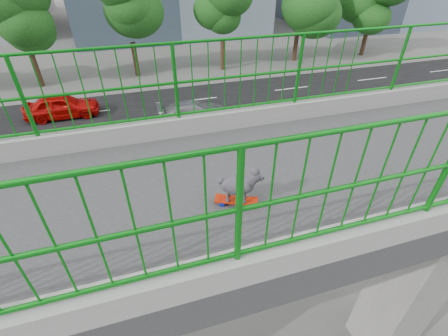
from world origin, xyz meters
TOP-DOWN VIEW (x-y plane):
  - road at (-13.00, 0.00)m, footprint 18.00×90.00m
  - street_trees at (-26.03, 1.06)m, footprint 5.30×60.40m
  - skateboard at (0.45, 4.32)m, footprint 0.34×0.51m
  - poodle at (0.46, 4.35)m, footprint 0.33×0.48m
  - car_3 at (-15.60, 6.92)m, footprint 1.88×4.63m
  - car_4 at (-18.80, -1.46)m, footprint 1.89×4.70m
  - car_5 at (-6.00, 16.23)m, footprint 1.45×4.14m
  - car_6 at (-9.20, -0.67)m, footprint 2.67×5.79m

SIDE VIEW (x-z plane):
  - road at x=-13.00m, z-range 0.00..0.02m
  - car_3 at x=-15.60m, z-range 0.00..1.34m
  - car_5 at x=-6.00m, z-range 0.00..1.37m
  - car_4 at x=-18.80m, z-range 0.00..1.60m
  - car_6 at x=-9.20m, z-range 0.00..1.61m
  - street_trees at x=-26.03m, z-range 1.09..8.35m
  - skateboard at x=0.45m, z-range 7.02..7.08m
  - poodle at x=0.46m, z-range 7.08..7.51m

